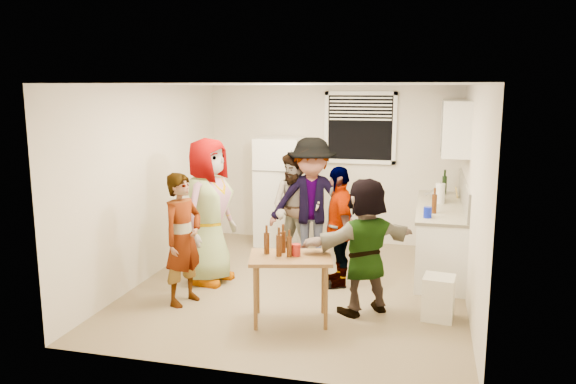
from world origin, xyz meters
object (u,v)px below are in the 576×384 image
(kettle, at_px, (437,200))
(guest_orange, at_px, (364,312))
(refrigerator, at_px, (280,191))
(guest_black, at_px, (338,284))
(guest_back_right, at_px, (311,265))
(trash_bin, at_px, (438,297))
(beer_bottle_table, at_px, (289,256))
(wine_bottle, at_px, (444,194))
(guest_grey, at_px, (210,281))
(beer_bottle_counter, at_px, (434,213))
(guest_stripe, at_px, (185,302))
(red_cup, at_px, (296,256))
(serving_table, at_px, (291,321))
(blue_cup, at_px, (427,218))
(guest_back_left, at_px, (296,262))

(kettle, bearing_deg, guest_orange, -119.54)
(refrigerator, relative_size, guest_black, 1.12)
(kettle, height_order, guest_back_right, kettle)
(refrigerator, distance_m, kettle, 2.44)
(trash_bin, bearing_deg, beer_bottle_table, -163.10)
(refrigerator, xyz_separation_m, wine_bottle, (2.50, 0.08, 0.05))
(guest_grey, bearing_deg, guest_orange, -92.86)
(guest_black, bearing_deg, beer_bottle_counter, 89.66)
(guest_stripe, bearing_deg, guest_black, -38.92)
(kettle, distance_m, guest_back_right, 2.00)
(guest_grey, height_order, guest_orange, guest_grey)
(beer_bottle_table, bearing_deg, beer_bottle_counter, 48.98)
(refrigerator, distance_m, trash_bin, 3.53)
(beer_bottle_counter, distance_m, guest_black, 1.52)
(trash_bin, distance_m, red_cup, 1.61)
(beer_bottle_counter, bearing_deg, trash_bin, -86.56)
(guest_stripe, distance_m, guest_orange, 2.06)
(kettle, xyz_separation_m, guest_back_right, (-1.69, -0.58, -0.90))
(beer_bottle_table, relative_size, red_cup, 1.70)
(serving_table, bearing_deg, refrigerator, 106.87)
(refrigerator, distance_m, beer_bottle_table, 3.09)
(beer_bottle_table, bearing_deg, wine_bottle, 61.99)
(beer_bottle_table, xyz_separation_m, guest_orange, (0.74, 0.46, -0.72))
(kettle, bearing_deg, guest_black, -142.33)
(kettle, xyz_separation_m, wine_bottle, (0.10, 0.50, 0.00))
(beer_bottle_counter, height_order, guest_orange, beer_bottle_counter)
(beer_bottle_table, height_order, guest_black, beer_bottle_table)
(kettle, distance_m, guest_orange, 2.39)
(blue_cup, distance_m, serving_table, 2.15)
(blue_cup, distance_m, guest_orange, 1.46)
(red_cup, distance_m, guest_back_left, 2.16)
(blue_cup, bearing_deg, beer_bottle_counter, 74.56)
(trash_bin, bearing_deg, guest_grey, 169.59)
(guest_grey, distance_m, guest_stripe, 0.76)
(beer_bottle_counter, height_order, red_cup, beer_bottle_counter)
(guest_back_left, bearing_deg, beer_bottle_table, -62.25)
(refrigerator, xyz_separation_m, guest_back_left, (0.48, -0.93, -0.85))
(kettle, height_order, guest_orange, kettle)
(kettle, relative_size, wine_bottle, 0.90)
(refrigerator, xyz_separation_m, guest_orange, (1.62, -2.50, -0.85))
(blue_cup, bearing_deg, guest_stripe, -156.53)
(wine_bottle, distance_m, guest_back_right, 2.28)
(guest_grey, bearing_deg, guest_back_right, -37.77)
(blue_cup, relative_size, trash_bin, 0.28)
(beer_bottle_counter, height_order, guest_back_right, beer_bottle_counter)
(trash_bin, bearing_deg, refrigerator, 134.21)
(kettle, xyz_separation_m, beer_bottle_counter, (-0.05, -0.85, 0.00))
(wine_bottle, xyz_separation_m, guest_back_right, (-1.79, -1.08, -0.90))
(refrigerator, height_order, beer_bottle_table, refrigerator)
(kettle, relative_size, blue_cup, 1.87)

